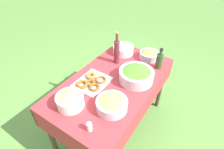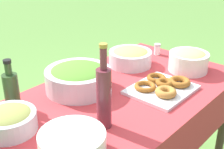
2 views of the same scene
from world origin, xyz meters
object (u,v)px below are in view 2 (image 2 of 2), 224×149
Objects in this scene: donut_platter at (163,87)px; olive_bowl at (9,120)px; salad_bowl at (78,77)px; olive_oil_bottle at (11,89)px; plate_stack at (72,144)px; fruit_bowl at (130,56)px; pasta_bowl at (189,60)px; wine_bottle at (104,96)px.

olive_bowl reaches higher than donut_platter.
olive_oil_bottle reaches higher than salad_bowl.
salad_bowl reaches higher than olive_bowl.
plate_stack reaches higher than donut_platter.
donut_platter is at bearing -114.75° from fruit_bowl.
olive_bowl is (-0.06, 0.31, 0.00)m from plate_stack.
donut_platter is at bearing -174.86° from pasta_bowl.
fruit_bowl is at bearing 117.76° from pasta_bowl.
pasta_bowl reaches higher than fruit_bowl.
olive_oil_bottle reaches higher than fruit_bowl.
salad_bowl is at bearing 44.42° from plate_stack.
salad_bowl is 1.37× the size of plate_stack.
olive_bowl is at bearing 166.28° from pasta_bowl.
plate_stack is (-0.65, -0.03, 0.03)m from donut_platter.
wine_bottle reaches higher than olive_bowl.
olive_oil_bottle reaches higher than pasta_bowl.
wine_bottle is at bearing -44.24° from olive_bowl.
pasta_bowl reaches higher than donut_platter.
plate_stack is at bearing -155.53° from fruit_bowl.
olive_oil_bottle is at bearing 110.48° from wine_bottle.
wine_bottle is 1.63× the size of olive_bowl.
salad_bowl is 1.43× the size of olive_oil_bottle.
olive_bowl is (-0.72, 0.28, 0.03)m from donut_platter.
pasta_bowl is at bearing -13.72° from olive_bowl.
pasta_bowl is at bearing -24.20° from olive_oil_bottle.
olive_bowl is (-0.12, -0.16, -0.04)m from olive_oil_bottle.
wine_bottle reaches higher than olive_oil_bottle.
pasta_bowl is at bearing 3.58° from plate_stack.
salad_bowl is 0.52m from plate_stack.
wine_bottle is (0.16, -0.43, 0.05)m from olive_oil_bottle.
donut_platter is at bearing -36.28° from olive_oil_bottle.
plate_stack is (-0.97, -0.06, -0.02)m from pasta_bowl.
salad_bowl is 1.01× the size of donut_platter.
olive_oil_bottle is (-0.32, 0.11, 0.02)m from salad_bowl.
salad_bowl is 1.30× the size of fruit_bowl.
pasta_bowl is 0.76m from wine_bottle.
olive_oil_bottle is at bearing 83.49° from plate_stack.
donut_platter is 1.48× the size of olive_bowl.
fruit_bowl is 1.16× the size of olive_bowl.
wine_bottle is at bearing -151.15° from fruit_bowl.
salad_bowl is at bearing 129.96° from donut_platter.
donut_platter is 1.36× the size of plate_stack.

